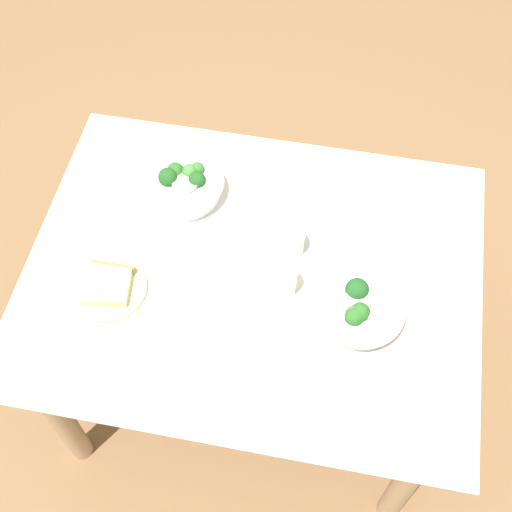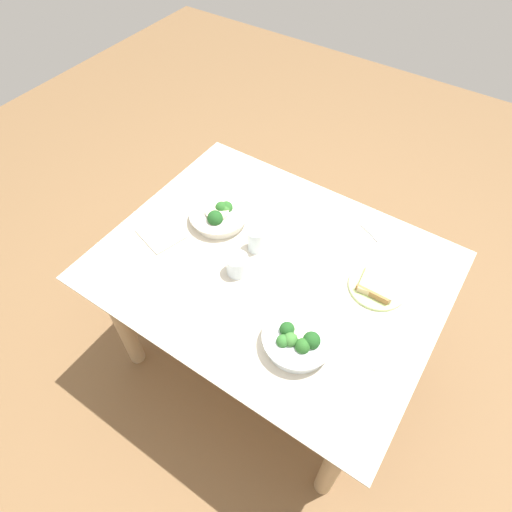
# 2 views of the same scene
# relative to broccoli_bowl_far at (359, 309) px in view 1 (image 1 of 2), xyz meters

# --- Properties ---
(ground_plane) EXTENTS (6.00, 6.00, 0.00)m
(ground_plane) POSITION_rel_broccoli_bowl_far_xyz_m (0.30, -0.08, -0.73)
(ground_plane) COLOR brown
(dining_table) EXTENTS (1.25, 0.98, 0.70)m
(dining_table) POSITION_rel_broccoli_bowl_far_xyz_m (0.30, -0.08, -0.14)
(dining_table) COLOR beige
(dining_table) RESTS_ON ground_plane
(broccoli_bowl_far) EXTENTS (0.24, 0.24, 0.09)m
(broccoli_bowl_far) POSITION_rel_broccoli_bowl_far_xyz_m (0.00, 0.00, 0.00)
(broccoli_bowl_far) COLOR silver
(broccoli_bowl_far) RESTS_ON dining_table
(broccoli_bowl_near) EXTENTS (0.23, 0.23, 0.10)m
(broccoli_bowl_near) POSITION_rel_broccoli_bowl_far_xyz_m (0.55, -0.31, 0.01)
(broccoli_bowl_near) COLOR white
(broccoli_bowl_near) RESTS_ON dining_table
(bread_side_plate) EXTENTS (0.21, 0.21, 0.04)m
(bread_side_plate) POSITION_rel_broccoli_bowl_far_xyz_m (0.67, 0.05, -0.02)
(bread_side_plate) COLOR #B7D684
(bread_side_plate) RESTS_ON dining_table
(water_glass_center) EXTENTS (0.07, 0.07, 0.10)m
(water_glass_center) POSITION_rel_broccoli_bowl_far_xyz_m (0.21, -0.04, 0.02)
(water_glass_center) COLOR silver
(water_glass_center) RESTS_ON dining_table
(water_glass_side) EXTENTS (0.08, 0.08, 0.08)m
(water_glass_side) POSITION_rel_broccoli_bowl_far_xyz_m (0.21, -0.17, 0.01)
(water_glass_side) COLOR silver
(water_glass_side) RESTS_ON dining_table
(fork_by_far_bowl) EXTENTS (0.10, 0.06, 0.00)m
(fork_by_far_bowl) POSITION_rel_broccoli_bowl_far_xyz_m (0.54, 0.28, -0.03)
(fork_by_far_bowl) COLOR #B7B7BC
(fork_by_far_bowl) RESTS_ON dining_table
(fork_by_near_bowl) EXTENTS (0.06, 0.10, 0.00)m
(fork_by_near_bowl) POSITION_rel_broccoli_bowl_far_xyz_m (-0.18, -0.01, -0.03)
(fork_by_near_bowl) COLOR #B7B7BC
(fork_by_near_bowl) RESTS_ON dining_table
(table_knife_left) EXTENTS (0.06, 0.19, 0.00)m
(table_knife_left) POSITION_rel_broccoli_bowl_far_xyz_m (0.77, -0.16, -0.03)
(table_knife_left) COLOR #B7B7BC
(table_knife_left) RESTS_ON dining_table
(napkin_folded_upper) EXTENTS (0.20, 0.18, 0.01)m
(napkin_folded_upper) POSITION_rel_broccoli_bowl_far_xyz_m (-0.15, -0.19, -0.03)
(napkin_folded_upper) COLOR #B1A997
(napkin_folded_upper) RESTS_ON dining_table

